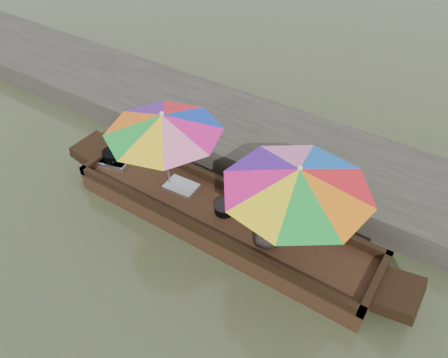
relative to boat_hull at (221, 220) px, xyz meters
The scene contains 11 objects.
water 0.17m from the boat_hull, ahead, with size 80.00×80.00×0.00m, color #3D442F.
dock 2.20m from the boat_hull, 90.00° to the left, with size 22.00×2.20×0.50m, color #2D2B26.
boat_hull is the anchor object (origin of this frame).
cooking_pot 2.40m from the boat_hull, behind, with size 0.42×0.42×0.22m, color black.
tray_crayfish 2.34m from the boat_hull, behind, with size 0.55×0.38×0.09m, color silver.
tray_scallop 0.93m from the boat_hull, behind, with size 0.55×0.38×0.06m, color silver.
charcoal_grill 0.25m from the boat_hull, 37.54° to the left, with size 0.31×0.31×0.15m, color black.
supply_bag 0.54m from the boat_hull, 22.42° to the left, with size 0.28×0.22×0.26m, color silver.
vendor 1.20m from the boat_hull, 10.26° to the right, with size 0.51×0.34×1.05m, color black.
umbrella_bow 1.42m from the boat_hull, behind, with size 1.88×1.88×1.55m, color #E51480, non-canonical shape.
umbrella_stern 1.56m from the boat_hull, ahead, with size 2.11×2.11×1.55m, color red, non-canonical shape.
Camera 1 is at (2.81, -4.13, 5.47)m, focal length 35.00 mm.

